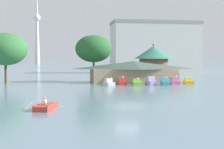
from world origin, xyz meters
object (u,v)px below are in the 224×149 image
at_px(shoreline_tree_tall_left, 5,49).
at_px(pedal_boat_red, 122,82).
at_px(rowboat_with_rower, 45,107).
at_px(boathouse, 133,71).
at_px(pedal_boat_yellow, 188,81).
at_px(green_roof_pavilion, 154,59).
at_px(pedal_boat_white, 109,83).
at_px(pedal_boat_lavender, 151,82).
at_px(shoreline_tree_mid, 94,49).
at_px(pedal_boat_lime, 137,83).
at_px(distant_broadcast_tower, 37,22).
at_px(pedal_boat_cyan, 165,82).
at_px(background_building_block, 155,47).
at_px(pedal_boat_pink, 175,81).

bearing_deg(shoreline_tree_tall_left, pedal_boat_red, -19.17).
relative_size(rowboat_with_rower, boathouse, 0.20).
xyz_separation_m(pedal_boat_yellow, green_roof_pavilion, (-0.57, 21.95, 4.33)).
xyz_separation_m(pedal_boat_white, pedal_boat_lavender, (7.90, -0.52, 0.11)).
distance_m(pedal_boat_yellow, boathouse, 11.61).
bearing_deg(pedal_boat_lavender, shoreline_tree_mid, -147.13).
distance_m(rowboat_with_rower, pedal_boat_yellow, 39.61).
relative_size(pedal_boat_lime, pedal_boat_lavender, 0.98).
height_order(pedal_boat_white, pedal_boat_lime, pedal_boat_white).
xyz_separation_m(rowboat_with_rower, pedal_boat_lime, (15.65, 27.55, 0.22)).
relative_size(pedal_boat_red, pedal_boat_yellow, 0.84).
xyz_separation_m(green_roof_pavilion, distant_broadcast_tower, (-47.86, 312.17, 43.00)).
xyz_separation_m(pedal_boat_lavender, boathouse, (-1.63, 7.84, 1.72)).
bearing_deg(pedal_boat_cyan, boathouse, -144.47).
height_order(rowboat_with_rower, background_building_block, background_building_block).
relative_size(pedal_boat_lime, pedal_boat_yellow, 0.95).
distance_m(background_building_block, distant_broadcast_tower, 288.75).
bearing_deg(boathouse, pedal_boat_cyan, -62.45).
bearing_deg(green_roof_pavilion, pedal_boat_lime, -113.29).
height_order(pedal_boat_white, distant_broadcast_tower, distant_broadcast_tower).
bearing_deg(pedal_boat_yellow, background_building_block, 177.02).
height_order(pedal_boat_cyan, pedal_boat_pink, pedal_boat_pink).
distance_m(pedal_boat_lime, shoreline_tree_tall_left, 27.05).
distance_m(pedal_boat_white, pedal_boat_cyan, 10.55).
height_order(boathouse, background_building_block, background_building_block).
relative_size(pedal_boat_white, pedal_boat_cyan, 0.97).
xyz_separation_m(rowboat_with_rower, distant_broadcast_tower, (-21.94, 363.58, 47.53)).
bearing_deg(background_building_block, pedal_boat_red, -112.68).
bearing_deg(green_roof_pavilion, pedal_boat_lavender, -107.56).
bearing_deg(background_building_block, green_roof_pavilion, -107.33).
bearing_deg(pedal_boat_lime, pedal_boat_white, -93.42).
height_order(pedal_boat_pink, distant_broadcast_tower, distant_broadcast_tower).
bearing_deg(green_roof_pavilion, pedal_boat_cyan, -101.49).
distance_m(green_roof_pavilion, distant_broadcast_tower, 318.74).
relative_size(pedal_boat_yellow, shoreline_tree_tall_left, 0.27).
height_order(pedal_boat_red, pedal_boat_cyan, pedal_boat_red).
xyz_separation_m(pedal_boat_cyan, green_roof_pavilion, (4.88, 23.98, 4.25)).
bearing_deg(rowboat_with_rower, pedal_boat_red, -8.85).
distance_m(pedal_boat_red, pedal_boat_lime, 2.85).
distance_m(pedal_boat_red, distant_broadcast_tower, 339.89).
distance_m(pedal_boat_yellow, shoreline_tree_tall_left, 36.81).
distance_m(rowboat_with_rower, distant_broadcast_tower, 367.32).
bearing_deg(pedal_boat_pink, shoreline_tree_mid, -115.12).
xyz_separation_m(pedal_boat_red, pedal_boat_cyan, (7.95, -1.40, -0.01)).
bearing_deg(pedal_boat_lime, pedal_boat_red, -112.12).
distance_m(pedal_boat_white, pedal_boat_lime, 5.17).
bearing_deg(pedal_boat_red, pedal_boat_lime, 64.79).
distance_m(pedal_boat_lavender, shoreline_tree_tall_left, 29.53).
distance_m(pedal_boat_lime, shoreline_tree_mid, 14.59).
bearing_deg(background_building_block, pedal_boat_lime, -109.93).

